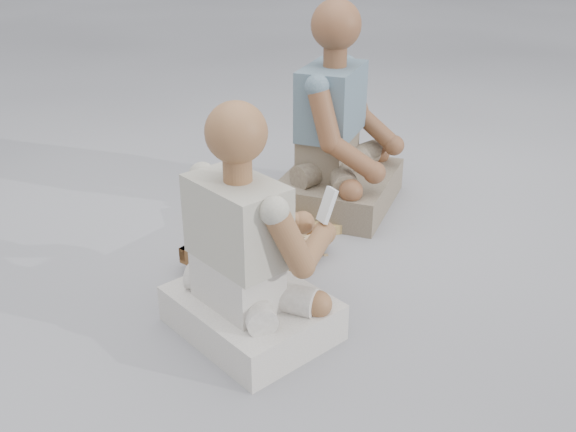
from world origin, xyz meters
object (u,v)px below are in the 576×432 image
tool_tray (257,248)px  companion (338,141)px  carved_panel (264,219)px  craftsman (249,260)px

tool_tray → companion: (0.61, 0.31, 0.26)m
carved_panel → craftsman: size_ratio=0.79×
carved_panel → tool_tray: 0.36m
carved_panel → tool_tray: (-0.20, -0.30, 0.04)m
companion → carved_panel: bearing=-36.3°
carved_panel → tool_tray: tool_tray is taller
tool_tray → craftsman: size_ratio=0.74×
carved_panel → companion: companion is taller
carved_panel → companion: bearing=1.0°
companion → tool_tray: bearing=-10.7°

